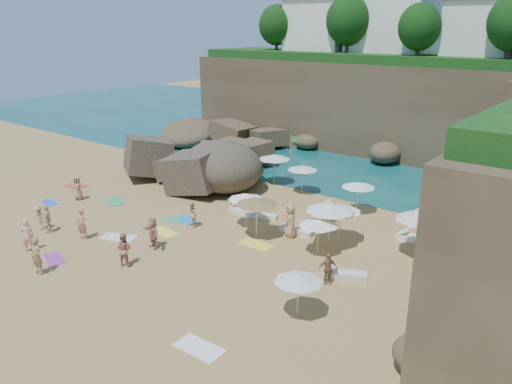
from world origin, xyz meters
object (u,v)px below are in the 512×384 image
Objects in this scene: person_stand_5 at (213,178)px; parasol_0 at (274,157)px; person_stand_1 at (124,249)px; person_stand_0 at (82,224)px; person_stand_3 at (328,269)px; person_stand_2 at (329,212)px; lounger_0 at (265,216)px; person_stand_6 at (27,235)px; parasol_1 at (302,168)px; person_stand_4 at (291,221)px; rock_outcrop at (209,180)px; flag_pole at (292,151)px; parasol_2 at (358,185)px.

parasol_0 is at bearing 53.67° from person_stand_5.
person_stand_1 is 0.95× the size of person_stand_5.
person_stand_3 is at bearing 1.82° from person_stand_0.
person_stand_3 is (3.65, -6.26, -0.02)m from person_stand_2.
parasol_0 reaches higher than lounger_0.
person_stand_0 is (-5.85, -8.72, 0.77)m from lounger_0.
person_stand_2 is 0.88× the size of person_stand_5.
parasol_0 is 17.55m from person_stand_6.
person_stand_0 is (-4.98, -14.11, -0.94)m from parasol_1.
person_stand_4 is (-4.31, 3.31, 0.20)m from person_stand_3.
lounger_0 is (0.86, -5.38, -1.72)m from parasol_1.
rock_outcrop is 2.64× the size of flag_pole.
person_stand_1 reaches higher than person_stand_3.
person_stand_2 is at bearing 72.09° from person_stand_3.
person_stand_1 is at bearing 148.79° from person_stand_6.
flag_pole reaches higher than parasol_0.
parasol_1 is 1.21× the size of person_stand_6.
flag_pole is at bearing 66.16° from person_stand_0.
parasol_0 is at bearing 169.42° from parasol_1.
parasol_1 is (2.49, -2.33, -0.34)m from flag_pole.
person_stand_1 is 0.88× the size of person_stand_4.
person_stand_2 reaches higher than person_stand_3.
person_stand_4 is (2.87, -1.41, 0.83)m from lounger_0.
person_stand_4 reaches higher than person_stand_3.
lounger_0 is 13.21m from person_stand_6.
parasol_1 is 14.99m from person_stand_0.
parasol_0 is 9.89m from person_stand_4.
person_stand_6 is at bearing -100.01° from parasol_0.
person_stand_5 is at bearing 4.35° from person_stand_2.
parasol_0 reaches higher than person_stand_2.
flag_pole is 1.84m from parasol_0.
flag_pole is 1.94× the size of person_stand_5.
person_stand_3 is at bearing -28.66° from rock_outcrop.
person_stand_4 reaches higher than person_stand_5.
parasol_2 is at bearing 9.05° from person_stand_5.
parasol_0 is 15.26m from person_stand_3.
person_stand_6 is at bearing 157.29° from person_stand_3.
parasol_2 reaches higher than person_stand_2.
lounger_0 is 0.81× the size of person_stand_4.
parasol_0 is 4.80m from person_stand_5.
parasol_2 reaches higher than rock_outcrop.
flag_pole is at bearing 136.94° from parasol_1.
person_stand_1 is (6.59, -12.90, 0.84)m from rock_outcrop.
person_stand_5 is (-0.33, 10.70, -0.01)m from person_stand_0.
person_stand_2 is (7.22, -4.38, -1.28)m from parasol_0.
person_stand_5 is at bearing 143.12° from lounger_0.
lounger_0 is 10.53m from person_stand_0.
flag_pole reaches higher than parasol_2.
parasol_0 reaches higher than person_stand_1.
person_stand_5 is 1.00× the size of person_stand_6.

